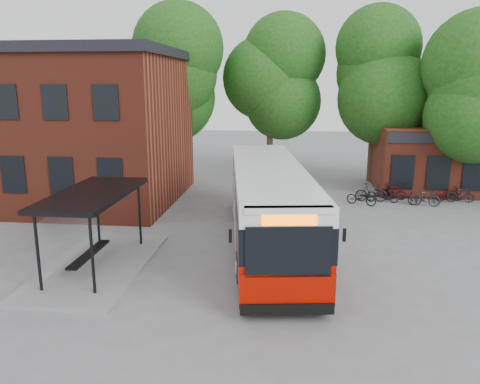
# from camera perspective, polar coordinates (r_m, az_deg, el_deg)

# --- Properties ---
(ground) EXTENTS (100.00, 100.00, 0.00)m
(ground) POSITION_cam_1_polar(r_m,az_deg,el_deg) (18.05, -2.25, -8.51)
(ground) COLOR slate
(station_building) EXTENTS (18.40, 10.40, 8.50)m
(station_building) POSITION_cam_1_polar(r_m,az_deg,el_deg) (30.02, -25.13, 7.34)
(station_building) COLOR maroon
(station_building) RESTS_ON ground
(bus_shelter) EXTENTS (3.60, 7.00, 2.90)m
(bus_shelter) POSITION_cam_1_polar(r_m,az_deg,el_deg) (17.87, -17.25, -4.41)
(bus_shelter) COLOR black
(bus_shelter) RESTS_ON ground
(bike_rail) EXTENTS (5.20, 0.10, 0.38)m
(bike_rail) POSITION_cam_1_polar(r_m,az_deg,el_deg) (28.18, 19.94, -0.91)
(bike_rail) COLOR black
(bike_rail) RESTS_ON ground
(tree_0) EXTENTS (7.92, 7.92, 11.00)m
(tree_0) POSITION_cam_1_polar(r_m,az_deg,el_deg) (33.69, -8.56, 11.06)
(tree_0) COLOR #194813
(tree_0) RESTS_ON ground
(tree_1) EXTENTS (7.92, 7.92, 10.40)m
(tree_1) POSITION_cam_1_polar(r_m,az_deg,el_deg) (33.65, 3.72, 10.66)
(tree_1) COLOR #194813
(tree_1) RESTS_ON ground
(tree_2) EXTENTS (7.92, 7.92, 11.00)m
(tree_2) POSITION_cam_1_polar(r_m,az_deg,el_deg) (33.06, 16.07, 10.66)
(tree_2) COLOR #194813
(tree_2) RESTS_ON ground
(tree_3) EXTENTS (7.04, 7.04, 9.28)m
(tree_3) POSITION_cam_1_polar(r_m,az_deg,el_deg) (30.51, 26.60, 8.00)
(tree_3) COLOR #194813
(tree_3) RESTS_ON ground
(city_bus) EXTENTS (4.60, 13.55, 3.38)m
(city_bus) POSITION_cam_1_polar(r_m,az_deg,el_deg) (19.39, 3.44, -1.72)
(city_bus) COLOR #A90B00
(city_bus) RESTS_ON ground
(bicycle_0) EXTENTS (1.76, 1.23, 0.88)m
(bicycle_0) POSITION_cam_1_polar(r_m,az_deg,el_deg) (26.92, 14.58, -0.63)
(bicycle_0) COLOR black
(bicycle_0) RESTS_ON ground
(bicycle_1) EXTENTS (1.81, 0.60, 1.07)m
(bicycle_1) POSITION_cam_1_polar(r_m,az_deg,el_deg) (27.79, 15.70, -0.06)
(bicycle_1) COLOR black
(bicycle_1) RESTS_ON ground
(bicycle_2) EXTENTS (1.86, 1.16, 0.92)m
(bicycle_2) POSITION_cam_1_polar(r_m,az_deg,el_deg) (28.13, 16.75, -0.13)
(bicycle_2) COLOR black
(bicycle_2) RESTS_ON ground
(bicycle_3) EXTENTS (1.59, 0.88, 0.92)m
(bicycle_3) POSITION_cam_1_polar(r_m,az_deg,el_deg) (28.69, 18.16, 0.03)
(bicycle_3) COLOR #57070B
(bicycle_3) RESTS_ON ground
(bicycle_4) EXTENTS (1.64, 1.12, 0.81)m
(bicycle_4) POSITION_cam_1_polar(r_m,az_deg,el_deg) (27.82, 19.29, -0.57)
(bicycle_4) COLOR black
(bicycle_4) RESTS_ON ground
(bicycle_5) EXTENTS (1.62, 0.67, 0.95)m
(bicycle_5) POSITION_cam_1_polar(r_m,az_deg,el_deg) (27.72, 21.65, -0.67)
(bicycle_5) COLOR #23252C
(bicycle_5) RESTS_ON ground
(bicycle_6) EXTENTS (1.77, 1.08, 0.88)m
(bicycle_6) POSITION_cam_1_polar(r_m,az_deg,el_deg) (29.41, 24.15, -0.21)
(bicycle_6) COLOR #380B0F
(bicycle_6) RESTS_ON ground
(bicycle_7) EXTENTS (1.55, 0.49, 0.92)m
(bicycle_7) POSITION_cam_1_polar(r_m,az_deg,el_deg) (29.41, 25.34, -0.28)
(bicycle_7) COLOR black
(bicycle_7) RESTS_ON ground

